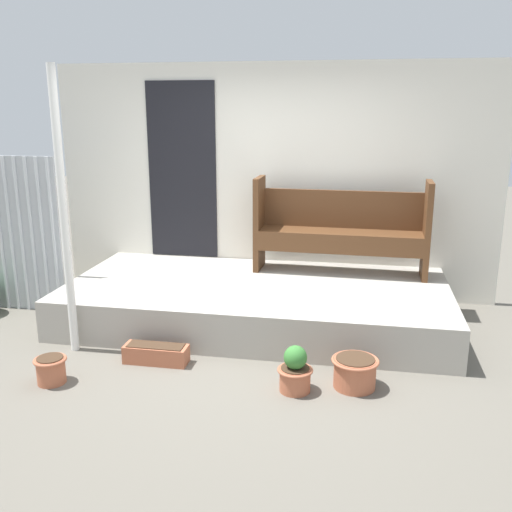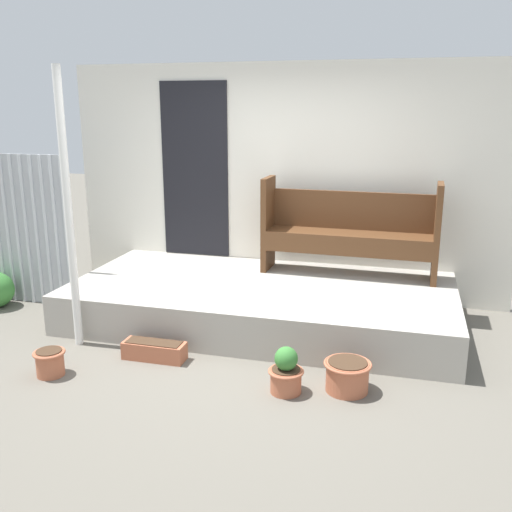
# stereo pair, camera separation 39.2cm
# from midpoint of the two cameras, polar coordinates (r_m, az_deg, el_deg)

# --- Properties ---
(ground_plane) EXTENTS (24.00, 24.00, 0.00)m
(ground_plane) POSITION_cam_midpoint_polar(r_m,az_deg,el_deg) (5.06, -0.29, -10.15)
(ground_plane) COLOR #666056
(porch_slab) EXTENTS (3.80, 1.86, 0.40)m
(porch_slab) POSITION_cam_midpoint_polar(r_m,az_deg,el_deg) (5.81, 2.54, -4.67)
(porch_slab) COLOR #A8A399
(porch_slab) RESTS_ON ground_plane
(house_wall) EXTENTS (5.00, 0.08, 2.60)m
(house_wall) POSITION_cam_midpoint_polar(r_m,az_deg,el_deg) (6.48, 4.16, 7.39)
(house_wall) COLOR white
(house_wall) RESTS_ON ground_plane
(support_post) EXTENTS (0.07, 0.07, 2.47)m
(support_post) POSITION_cam_midpoint_polar(r_m,az_deg,el_deg) (5.18, -16.22, 4.20)
(support_post) COLOR white
(support_post) RESTS_ON ground_plane
(bench) EXTENTS (1.82, 0.44, 1.00)m
(bench) POSITION_cam_midpoint_polar(r_m,az_deg,el_deg) (6.07, 11.17, 2.87)
(bench) COLOR #54331C
(bench) RESTS_ON porch_slab
(flower_pot_left) EXTENTS (0.26, 0.26, 0.22)m
(flower_pot_left) POSITION_cam_midpoint_polar(r_m,az_deg,el_deg) (4.94, -17.78, -10.05)
(flower_pot_left) COLOR #B26042
(flower_pot_left) RESTS_ON ground_plane
(flower_pot_middle) EXTENTS (0.28, 0.28, 0.37)m
(flower_pot_middle) POSITION_cam_midpoint_polar(r_m,az_deg,el_deg) (4.45, 5.59, -11.59)
(flower_pot_middle) COLOR #B26042
(flower_pot_middle) RESTS_ON ground_plane
(flower_pot_right) EXTENTS (0.37, 0.37, 0.24)m
(flower_pot_right) POSITION_cam_midpoint_polar(r_m,az_deg,el_deg) (4.56, 11.61, -11.60)
(flower_pot_right) COLOR #B26042
(flower_pot_right) RESTS_ON ground_plane
(planter_box_rect) EXTENTS (0.55, 0.19, 0.16)m
(planter_box_rect) POSITION_cam_midpoint_polar(r_m,az_deg,el_deg) (5.05, -7.92, -9.37)
(planter_box_rect) COLOR #B26042
(planter_box_rect) RESTS_ON ground_plane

